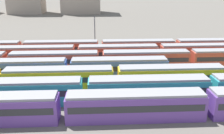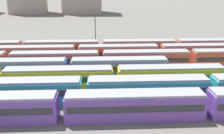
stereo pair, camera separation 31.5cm
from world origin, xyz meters
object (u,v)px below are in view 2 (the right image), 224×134
(train_track_1, at_px, (85,90))
(train_track_4, at_px, (190,59))
(train_track_0, at_px, (61,107))
(train_track_6, at_px, (139,47))
(catenary_pole_3, at_px, (95,32))
(train_track_5, at_px, (77,54))
(train_track_3, at_px, (17,69))

(train_track_1, bearing_deg, train_track_4, 36.13)
(train_track_0, relative_size, train_track_6, 0.80)
(train_track_4, distance_m, train_track_6, 14.06)
(train_track_0, height_order, catenary_pole_3, catenary_pole_3)
(catenary_pole_3, bearing_deg, train_track_1, -92.36)
(train_track_4, height_order, train_track_5, same)
(train_track_0, distance_m, train_track_1, 5.85)
(train_track_1, relative_size, train_track_3, 1.34)
(train_track_1, distance_m, train_track_3, 16.63)
(train_track_5, height_order, train_track_6, same)
(train_track_1, xyz_separation_m, train_track_3, (-12.98, 10.40, -0.00))
(train_track_3, bearing_deg, train_track_1, -38.71)
(train_track_1, relative_size, catenary_pole_3, 8.00)
(train_track_1, height_order, catenary_pole_3, catenary_pole_3)
(train_track_1, relative_size, train_track_5, 1.00)
(train_track_4, distance_m, train_track_5, 24.87)
(train_track_0, bearing_deg, train_track_1, 62.68)
(train_track_1, bearing_deg, train_track_3, 141.29)
(train_track_0, relative_size, train_track_4, 0.66)
(train_track_5, height_order, catenary_pole_3, catenary_pole_3)
(train_track_0, distance_m, train_track_5, 26.00)
(train_track_1, xyz_separation_m, train_track_5, (-2.95, 20.80, 0.00))
(train_track_4, xyz_separation_m, catenary_pole_3, (-20.17, 13.53, 3.30))
(train_track_1, bearing_deg, catenary_pole_3, 87.64)
(train_track_1, height_order, train_track_5, same)
(train_track_6, distance_m, catenary_pole_3, 11.63)
(train_track_6, relative_size, catenary_pole_3, 10.03)
(train_track_6, bearing_deg, train_track_1, -114.60)
(train_track_1, xyz_separation_m, catenary_pole_3, (1.20, 29.13, 3.30))
(train_track_6, xyz_separation_m, catenary_pole_3, (-10.71, 3.13, 3.30))
(catenary_pole_3, bearing_deg, train_track_5, -116.50)
(train_track_3, xyz_separation_m, catenary_pole_3, (14.18, 18.73, 3.30))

